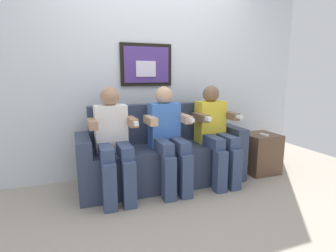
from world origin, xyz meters
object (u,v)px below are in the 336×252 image
(person_in_middle, at_px, (168,135))
(side_table_right, at_px, (260,153))
(couch, at_px, (163,157))
(spare_remote_on_table, at_px, (264,135))
(person_on_right, at_px, (215,131))
(person_on_left, at_px, (113,139))

(person_in_middle, distance_m, side_table_right, 1.33)
(couch, relative_size, spare_remote_on_table, 14.33)
(person_on_right, height_order, spare_remote_on_table, person_on_right)
(person_on_left, bearing_deg, side_table_right, 1.88)
(person_in_middle, xyz_separation_m, side_table_right, (1.28, 0.06, -0.36))
(couch, bearing_deg, spare_remote_on_table, -8.41)
(spare_remote_on_table, bearing_deg, couch, 171.59)
(couch, relative_size, person_on_left, 1.68)
(person_on_right, bearing_deg, side_table_right, 4.99)
(person_in_middle, bearing_deg, couch, 90.17)
(couch, xyz_separation_m, person_on_right, (0.58, -0.17, 0.29))
(couch, height_order, side_table_right, couch)
(couch, distance_m, person_on_right, 0.67)
(couch, xyz_separation_m, person_in_middle, (0.00, -0.17, 0.29))
(couch, height_order, person_on_right, person_on_right)
(person_in_middle, height_order, side_table_right, person_in_middle)
(person_on_left, bearing_deg, spare_remote_on_table, -0.60)
(person_in_middle, distance_m, person_on_right, 0.58)
(person_in_middle, xyz_separation_m, spare_remote_on_table, (1.26, -0.02, -0.10))
(side_table_right, relative_size, spare_remote_on_table, 3.85)
(side_table_right, bearing_deg, person_on_right, -175.01)
(person_on_left, height_order, spare_remote_on_table, person_on_left)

